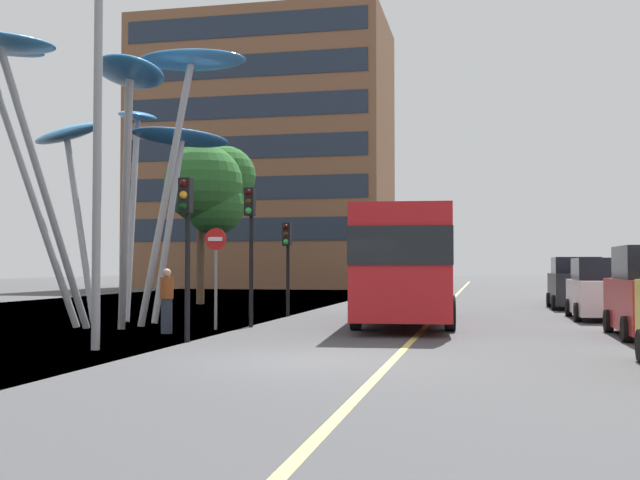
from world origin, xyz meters
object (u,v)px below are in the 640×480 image
(leaf_sculpture, at_px, (103,112))
(pedestrian, at_px, (167,301))
(red_bus, at_px, (405,259))
(no_entry_sign, at_px, (216,262))
(car_side_street, at_px, (576,284))
(traffic_light_island_mid, at_px, (287,248))
(car_far_side, at_px, (572,282))
(traffic_light_kerb_far, at_px, (250,227))
(street_lamp, at_px, (110,96))
(traffic_light_kerb_near, at_px, (186,223))
(car_parked_far, at_px, (602,290))

(leaf_sculpture, distance_m, pedestrian, 6.34)
(red_bus, relative_size, no_entry_sign, 3.78)
(red_bus, xyz_separation_m, leaf_sculpture, (-8.47, -3.22, 4.30))
(car_side_street, distance_m, no_entry_sign, 16.78)
(red_bus, relative_size, car_side_street, 2.54)
(traffic_light_island_mid, bearing_deg, car_far_side, 49.73)
(traffic_light_kerb_far, height_order, street_lamp, street_lamp)
(pedestrian, bearing_deg, traffic_light_kerb_far, 56.78)
(traffic_light_kerb_near, height_order, street_lamp, street_lamp)
(car_side_street, distance_m, pedestrian, 18.32)
(leaf_sculpture, height_order, no_entry_sign, leaf_sculpture)
(traffic_light_kerb_far, xyz_separation_m, car_far_side, (10.58, 17.41, -1.91))
(car_parked_far, bearing_deg, traffic_light_island_mid, -175.25)
(street_lamp, xyz_separation_m, pedestrian, (-0.42, 3.95, -4.47))
(street_lamp, xyz_separation_m, no_entry_sign, (0.45, 5.26, -3.47))
(red_bus, height_order, car_far_side, red_bus)
(car_parked_far, height_order, car_side_street, car_side_street)
(traffic_light_kerb_near, height_order, traffic_light_kerb_far, traffic_light_kerb_far)
(red_bus, relative_size, car_parked_far, 2.43)
(leaf_sculpture, distance_m, traffic_light_kerb_near, 6.71)
(traffic_light_kerb_near, distance_m, no_entry_sign, 3.56)
(traffic_light_island_mid, relative_size, no_entry_sign, 1.16)
(red_bus, bearing_deg, street_lamp, -120.35)
(car_parked_far, relative_size, car_side_street, 1.05)
(car_parked_far, distance_m, car_side_street, 6.17)
(car_side_street, xyz_separation_m, pedestrian, (-11.68, -14.11, -0.15))
(traffic_light_kerb_near, distance_m, car_parked_far, 14.60)
(car_parked_far, distance_m, no_entry_sign, 12.84)
(car_parked_far, xyz_separation_m, car_side_street, (-0.14, 6.17, 0.05))
(no_entry_sign, bearing_deg, traffic_light_kerb_far, 57.01)
(leaf_sculpture, distance_m, car_side_street, 19.74)
(traffic_light_kerb_far, xyz_separation_m, no_entry_sign, (-0.67, -1.03, -1.03))
(leaf_sculpture, bearing_deg, street_lamp, -60.67)
(leaf_sculpture, bearing_deg, red_bus, 20.81)
(car_side_street, bearing_deg, car_far_side, 85.62)
(traffic_light_kerb_near, bearing_deg, pedestrian, 123.18)
(car_side_street, bearing_deg, traffic_light_kerb_far, -130.76)
(traffic_light_kerb_far, relative_size, car_far_side, 0.89)
(traffic_light_island_mid, distance_m, no_entry_sign, 5.81)
(red_bus, height_order, traffic_light_island_mid, red_bus)
(leaf_sculpture, xyz_separation_m, traffic_light_kerb_far, (4.34, 0.55, -3.38))
(car_parked_far, relative_size, car_far_side, 0.97)
(traffic_light_kerb_far, height_order, pedestrian, traffic_light_kerb_far)
(leaf_sculpture, distance_m, car_parked_far, 16.74)
(car_far_side, relative_size, pedestrian, 2.66)
(red_bus, distance_m, car_side_street, 10.96)
(street_lamp, bearing_deg, car_parked_far, 46.21)
(car_side_street, relative_size, street_lamp, 0.49)
(traffic_light_kerb_far, distance_m, no_entry_sign, 1.60)
(red_bus, distance_m, pedestrian, 7.63)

